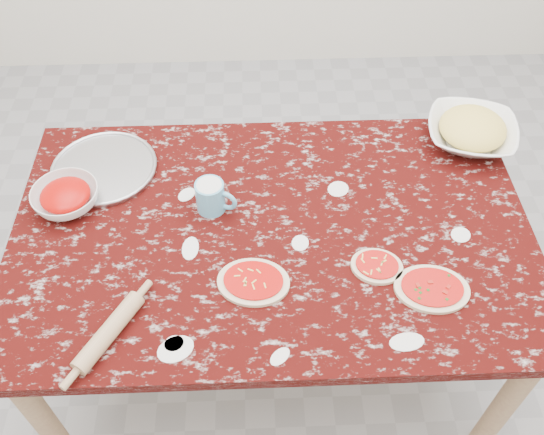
{
  "coord_description": "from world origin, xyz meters",
  "views": [
    {
      "loc": [
        -0.04,
        -1.14,
        2.12
      ],
      "look_at": [
        0.0,
        0.0,
        0.8
      ],
      "focal_mm": 38.36,
      "sensor_mm": 36.0,
      "label": 1
    }
  ],
  "objects_px": {
    "flour_mug": "(212,196)",
    "pizza_tray": "(104,169)",
    "worktable": "(272,245)",
    "cheese_bowl": "(471,133)",
    "sauce_bowl": "(66,198)",
    "rolling_pin": "(109,332)"
  },
  "relations": [
    {
      "from": "cheese_bowl",
      "to": "rolling_pin",
      "type": "height_order",
      "value": "cheese_bowl"
    },
    {
      "from": "pizza_tray",
      "to": "rolling_pin",
      "type": "height_order",
      "value": "rolling_pin"
    },
    {
      "from": "pizza_tray",
      "to": "worktable",
      "type": "bearing_deg",
      "value": -26.47
    },
    {
      "from": "cheese_bowl",
      "to": "rolling_pin",
      "type": "relative_size",
      "value": 1.24
    },
    {
      "from": "pizza_tray",
      "to": "rolling_pin",
      "type": "distance_m",
      "value": 0.64
    },
    {
      "from": "cheese_bowl",
      "to": "flour_mug",
      "type": "height_order",
      "value": "flour_mug"
    },
    {
      "from": "pizza_tray",
      "to": "cheese_bowl",
      "type": "height_order",
      "value": "cheese_bowl"
    },
    {
      "from": "pizza_tray",
      "to": "flour_mug",
      "type": "height_order",
      "value": "flour_mug"
    },
    {
      "from": "worktable",
      "to": "sauce_bowl",
      "type": "height_order",
      "value": "sauce_bowl"
    },
    {
      "from": "worktable",
      "to": "pizza_tray",
      "type": "distance_m",
      "value": 0.62
    },
    {
      "from": "worktable",
      "to": "pizza_tray",
      "type": "xyz_separation_m",
      "value": [
        -0.55,
        0.28,
        0.09
      ]
    },
    {
      "from": "flour_mug",
      "to": "pizza_tray",
      "type": "bearing_deg",
      "value": 153.24
    },
    {
      "from": "worktable",
      "to": "sauce_bowl",
      "type": "distance_m",
      "value": 0.66
    },
    {
      "from": "pizza_tray",
      "to": "sauce_bowl",
      "type": "bearing_deg",
      "value": -120.5
    },
    {
      "from": "worktable",
      "to": "pizza_tray",
      "type": "relative_size",
      "value": 4.66
    },
    {
      "from": "worktable",
      "to": "cheese_bowl",
      "type": "height_order",
      "value": "cheese_bowl"
    },
    {
      "from": "flour_mug",
      "to": "cheese_bowl",
      "type": "bearing_deg",
      "value": 17.58
    },
    {
      "from": "sauce_bowl",
      "to": "cheese_bowl",
      "type": "relative_size",
      "value": 0.68
    },
    {
      "from": "worktable",
      "to": "rolling_pin",
      "type": "distance_m",
      "value": 0.58
    },
    {
      "from": "rolling_pin",
      "to": "flour_mug",
      "type": "bearing_deg",
      "value": 59.95
    },
    {
      "from": "pizza_tray",
      "to": "rolling_pin",
      "type": "xyz_separation_m",
      "value": [
        0.11,
        -0.63,
        0.02
      ]
    },
    {
      "from": "rolling_pin",
      "to": "worktable",
      "type": "bearing_deg",
      "value": 38.9
    }
  ]
}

